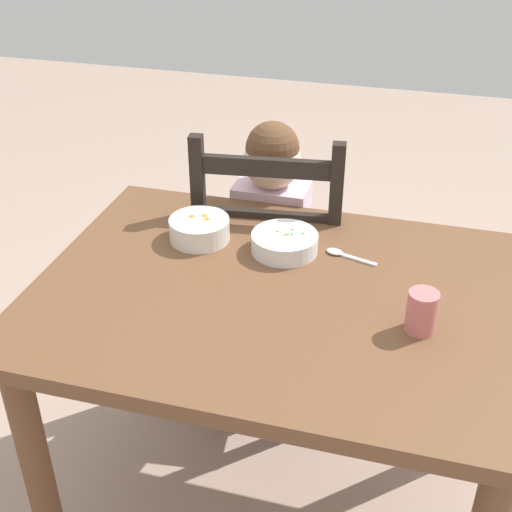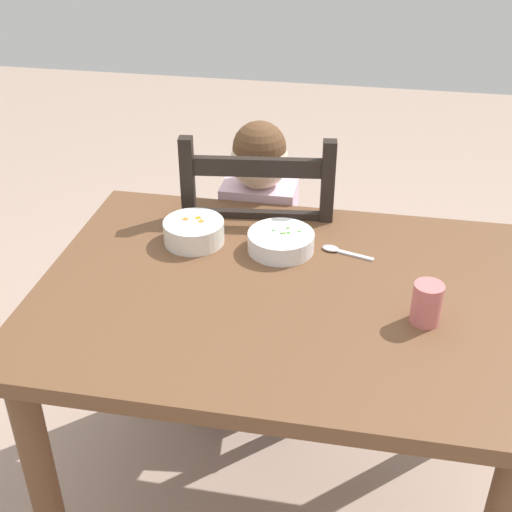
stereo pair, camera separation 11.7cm
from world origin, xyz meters
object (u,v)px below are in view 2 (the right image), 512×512
drinking_cup (427,303)px  bowl_of_carrots (194,231)px  dining_chair (260,276)px  child_figure (258,229)px  bowl_of_peas (281,241)px  dining_table (281,329)px  spoon (338,250)px

drinking_cup → bowl_of_carrots: bearing=157.4°
dining_chair → child_figure: dining_chair is taller
child_figure → bowl_of_peas: bearing=-68.6°
drinking_cup → dining_table: bearing=168.0°
bowl_of_peas → drinking_cup: size_ratio=1.78×
spoon → drinking_cup: (0.21, -0.26, 0.04)m
dining_table → dining_chair: bearing=106.4°
dining_table → spoon: size_ratio=8.41×
spoon → drinking_cup: drinking_cup is taller
child_figure → bowl_of_peas: size_ratio=5.76×
dining_chair → drinking_cup: size_ratio=10.35×
dining_table → drinking_cup: bearing=-12.0°
bowl_of_peas → child_figure: bearing=111.4°
spoon → dining_chair: bearing=132.1°
dining_chair → spoon: bearing=-47.9°
bowl_of_peas → spoon: size_ratio=1.24×
dining_table → child_figure: (-0.14, 0.47, 0.01)m
dining_chair → bowl_of_peas: 0.44m
bowl_of_peas → drinking_cup: (0.35, -0.24, 0.02)m
spoon → bowl_of_carrots: bearing=-177.4°
dining_table → child_figure: child_figure is taller
bowl_of_peas → spoon: 0.15m
child_figure → spoon: child_figure is taller
bowl_of_carrots → drinking_cup: (0.58, -0.24, 0.02)m
dining_table → bowl_of_carrots: size_ratio=7.32×
child_figure → bowl_of_peas: child_figure is taller
child_figure → drinking_cup: bearing=-48.7°
dining_chair → bowl_of_peas: (0.11, -0.30, 0.31)m
dining_chair → bowl_of_carrots: 0.45m
dining_table → bowl_of_peas: 0.23m
bowl_of_peas → bowl_of_carrots: 0.23m
dining_table → spoon: (0.11, 0.19, 0.13)m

